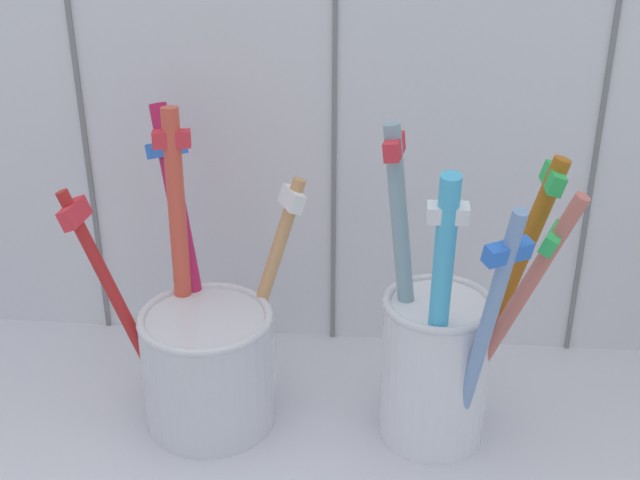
{
  "coord_description": "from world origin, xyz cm",
  "views": [
    {
      "loc": [
        3.69,
        -39.13,
        34.22
      ],
      "look_at": [
        0.0,
        1.23,
        14.23
      ],
      "focal_mm": 47.76,
      "sensor_mm": 36.0,
      "label": 1
    }
  ],
  "objects": [
    {
      "name": "counter_slab",
      "position": [
        0.0,
        0.0,
        1.0
      ],
      "size": [
        64.0,
        22.0,
        2.0
      ],
      "primitive_type": "cube",
      "color": "silver",
      "rests_on": "ground"
    },
    {
      "name": "tile_wall_back",
      "position": [
        -0.0,
        12.0,
        22.5
      ],
      "size": [
        64.0,
        2.2,
        45.0
      ],
      "color": "white",
      "rests_on": "ground"
    },
    {
      "name": "toothbrush_cup_right",
      "position": [
        6.75,
        1.03,
        7.52
      ],
      "size": [
        10.2,
        8.26,
        18.72
      ],
      "color": "white",
      "rests_on": "counter_slab"
    },
    {
      "name": "toothbrush_cup_left",
      "position": [
        -6.72,
        1.58,
        6.44
      ],
      "size": [
        13.38,
        11.3,
        18.26
      ],
      "color": "silver",
      "rests_on": "counter_slab"
    }
  ]
}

